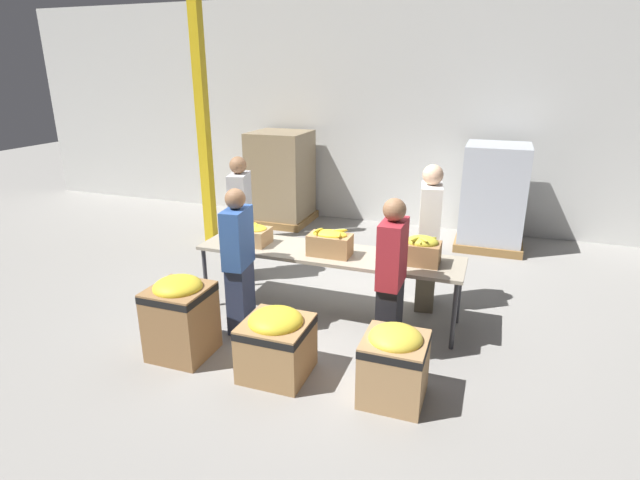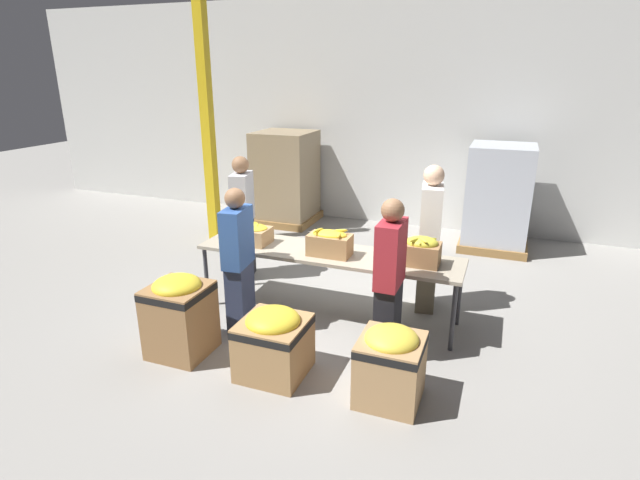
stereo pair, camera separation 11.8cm
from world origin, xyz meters
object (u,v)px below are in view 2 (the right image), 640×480
volunteer_2 (389,281)px  banana_box_1 (330,243)px  donation_bin_0 (180,313)px  banana_box_2 (421,250)px  volunteer_3 (238,262)px  banana_box_0 (253,234)px  donation_bin_1 (274,340)px  pallet_stack_0 (286,178)px  donation_bin_2 (390,363)px  sorting_table (328,256)px  support_pillar (207,121)px  volunteer_0 (429,240)px  pallet_stack_1 (498,198)px  volunteer_1 (243,219)px

volunteer_2 → banana_box_1: bearing=57.2°
donation_bin_0 → banana_box_2: bearing=31.3°
volunteer_3 → banana_box_0: bearing=6.8°
banana_box_0 → donation_bin_1: 1.66m
donation_bin_0 → pallet_stack_0: 4.75m
banana_box_2 → donation_bin_2: size_ratio=0.56×
sorting_table → support_pillar: size_ratio=0.77×
banana_box_2 → volunteer_0: 0.62m
banana_box_2 → volunteer_2: size_ratio=0.24×
banana_box_1 → donation_bin_1: bearing=-95.2°
volunteer_0 → pallet_stack_0: 4.12m
banana_box_1 → donation_bin_0: 1.77m
volunteer_3 → support_pillar: size_ratio=0.41×
banana_box_2 → pallet_stack_0: size_ratio=0.23×
volunteer_2 → donation_bin_0: volunteer_2 is taller
pallet_stack_0 → pallet_stack_1: (3.78, -0.12, -0.01)m
volunteer_2 → pallet_stack_1: 3.91m
banana_box_2 → donation_bin_0: banana_box_2 is taller
sorting_table → banana_box_1: bearing=-60.1°
volunteer_2 → donation_bin_2: size_ratio=2.36×
sorting_table → support_pillar: (-2.73, 1.87, 1.26)m
banana_box_1 → pallet_stack_0: bearing=121.8°
volunteer_0 → volunteer_1: volunteer_0 is taller
banana_box_1 → support_pillar: support_pillar is taller
banana_box_2 → pallet_stack_0: (-3.12, 3.32, -0.12)m
donation_bin_2 → donation_bin_0: bearing=180.0°
volunteer_2 → support_pillar: (-3.59, 2.49, 1.18)m
volunteer_0 → donation_bin_1: volunteer_0 is taller
pallet_stack_1 → support_pillar: bearing=-163.4°
volunteer_1 → pallet_stack_1: 4.07m
banana_box_0 → support_pillar: bearing=133.1°
banana_box_1 → donation_bin_1: (-0.11, -1.24, -0.59)m
banana_box_1 → volunteer_3: bearing=-145.9°
support_pillar → banana_box_1: bearing=-35.2°
volunteer_1 → pallet_stack_1: size_ratio=1.02×
banana_box_0 → donation_bin_1: size_ratio=0.59×
volunteer_0 → banana_box_0: bearing=-80.3°
banana_box_0 → volunteer_3: (0.15, -0.62, -0.11)m
pallet_stack_0 → volunteer_1: bearing=-77.8°
banana_box_0 → pallet_stack_0: 3.53m
donation_bin_2 → banana_box_0: bearing=147.3°
sorting_table → banana_box_2: size_ratio=7.84×
sorting_table → pallet_stack_0: bearing=121.8°
volunteer_3 → donation_bin_2: (1.86, -0.67, -0.43)m
sorting_table → banana_box_2: bearing=-0.2°
donation_bin_1 → pallet_stack_1: pallet_stack_1 is taller
pallet_stack_0 → banana_box_0: bearing=-71.6°
volunteer_2 → pallet_stack_0: (-2.92, 3.94, 0.02)m
donation_bin_0 → support_pillar: (-1.61, 3.19, 1.55)m
banana_box_2 → donation_bin_0: (-2.17, -1.32, -0.50)m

